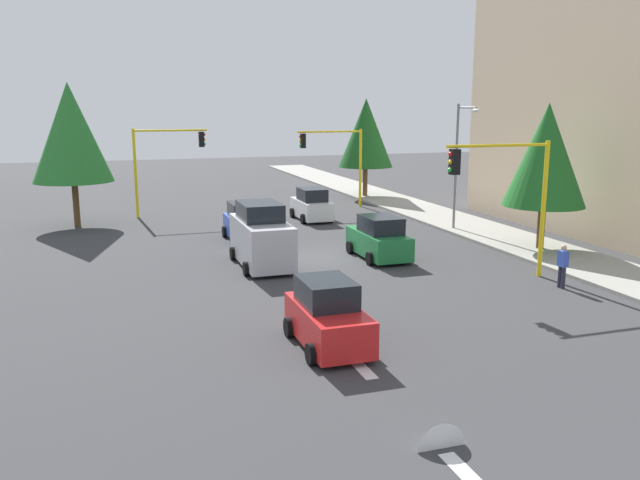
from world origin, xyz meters
name	(u,v)px	position (x,y,z in m)	size (l,w,h in m)	color
ground_plane	(321,257)	(0.00, 0.00, 0.00)	(120.00, 120.00, 0.00)	#353538
sidewalk_kerb	(464,225)	(-5.00, 10.50, 0.07)	(80.00, 4.00, 0.15)	gray
lane_arrow_near	(347,353)	(11.51, -3.00, 0.01)	(2.40, 1.10, 1.10)	silver
lane_arrow_mid	(454,461)	(17.51, -3.00, 0.01)	(2.40, 1.10, 1.10)	silver
traffic_signal_far_left	(335,152)	(-14.00, 5.64, 3.79)	(0.36, 4.59, 5.33)	yellow
traffic_signal_near_left	(506,183)	(6.00, 5.68, 3.93)	(0.36, 4.59, 5.54)	yellow
traffic_signal_far_right	(165,154)	(-14.00, -5.68, 3.93)	(0.36, 4.59, 5.54)	yellow
street_lamp_curbside	(460,153)	(-3.61, 9.20, 4.35)	(2.15, 0.28, 7.00)	slate
tree_roadside_near	(546,155)	(2.00, 10.50, 4.61)	(3.86, 3.86, 7.04)	brown
tree_opposite_side	(71,133)	(-12.00, -11.00, 5.40)	(4.49, 4.49, 8.22)	brown
tree_roadside_far	(366,133)	(-18.00, 9.50, 4.89)	(4.08, 4.08, 7.45)	brown
delivery_van_silver	(261,237)	(0.68, -2.95, 1.28)	(4.80, 2.22, 2.77)	#B2B5BA
car_green	(379,239)	(0.94, 2.51, 0.90)	(3.95, 2.07, 1.98)	#1E7238
car_red	(328,317)	(10.79, -3.33, 0.89)	(3.66, 1.95, 1.98)	red
car_white	(311,206)	(-9.75, 2.61, 0.90)	(3.78, 1.97, 1.98)	white
car_blue	(246,223)	(-4.93, -2.47, 0.90)	(3.83, 2.07, 1.98)	blue
pedestrian_crossing	(563,265)	(7.76, 7.21, 0.91)	(0.40, 0.24, 1.70)	#262638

